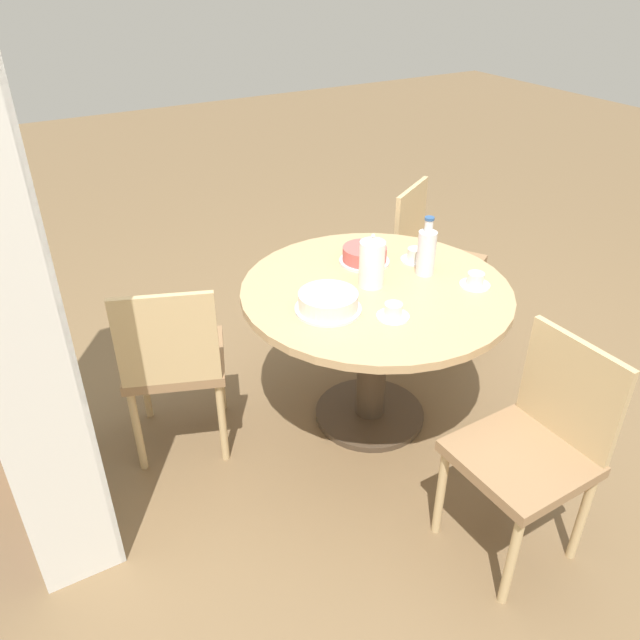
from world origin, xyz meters
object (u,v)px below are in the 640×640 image
water_bottle (426,251)px  cup_c (393,312)px  chair_c (431,257)px  chair_b (534,445)px  coffee_pot (372,262)px  cake_second (365,255)px  cup_b (475,281)px  chair_a (174,360)px  cup_a (415,256)px  cake_main (328,302)px  bookshelf (14,303)px

water_bottle → cup_c: water_bottle is taller
chair_c → water_bottle: size_ratio=3.20×
chair_b → chair_c: same height
coffee_pot → chair_b: bearing=-174.4°
cake_second → chair_b: bearing=179.5°
cup_b → chair_a: bearing=69.5°
cup_a → water_bottle: bearing=160.8°
chair_a → cup_c: (-0.50, -0.77, 0.27)m
coffee_pot → cup_b: (-0.23, -0.39, -0.09)m
water_bottle → cake_second: (0.23, 0.17, -0.07)m
chair_b → water_bottle: (0.89, -0.18, 0.35)m
coffee_pot → water_bottle: (-0.03, -0.27, -0.00)m
chair_b → cup_c: size_ratio=6.57×
cup_a → cup_b: same height
water_bottle → cup_a: size_ratio=2.05×
chair_a → coffee_pot: bearing=-174.5°
cup_a → coffee_pot: bearing=107.5°
cake_second → cake_main: bearing=128.4°
water_bottle → cup_c: size_ratio=2.05×
cake_main → cup_a: (0.19, -0.59, -0.01)m
chair_b → cup_a: 1.07m
chair_c → cup_a: 0.63m
water_bottle → cup_b: size_ratio=2.05×
bookshelf → water_bottle: 1.66m
chair_b → chair_a: bearing=-142.2°
bookshelf → water_bottle: bookshelf is taller
chair_b → cup_b: chair_b is taller
chair_c → coffee_pot: size_ratio=3.59×
cup_c → cake_main: bearing=47.9°
chair_a → cup_c: 0.95m
chair_c → water_bottle: (-0.50, 0.47, 0.35)m
cake_second → cup_a: 0.24m
chair_a → cup_a: chair_a is taller
chair_b → coffee_pot: size_ratio=3.59×
water_bottle → cup_c: 0.43m
chair_c → cup_b: bearing=-147.2°
chair_a → bookshelf: size_ratio=0.45×
cup_a → cake_main: bearing=108.2°
chair_b → bookshelf: 1.88m
chair_c → chair_a: bearing=158.1°
chair_c → bookshelf: bearing=157.6°
coffee_pot → cake_main: (-0.09, 0.27, -0.07)m
cup_c → chair_b: bearing=-165.6°
coffee_pot → water_bottle: bearing=-95.5°
chair_a → cup_a: (-0.13, -1.16, 0.27)m
chair_b → water_bottle: size_ratio=3.20×
chair_a → cake_main: size_ratio=3.18×
bookshelf → cup_c: size_ratio=14.77×
cake_second → cup_b: cake_second is taller
bookshelf → cup_a: bearing=87.8°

